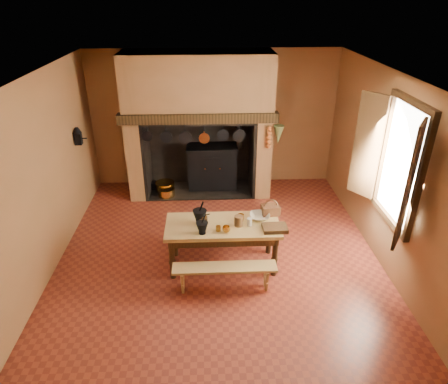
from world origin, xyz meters
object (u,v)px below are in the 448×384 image
at_px(bench_front, 225,272).
at_px(mixing_bowl, 260,216).
at_px(wicker_basket, 270,209).
at_px(iron_range, 213,166).
at_px(work_table, 223,231).
at_px(coffee_grinder, 204,220).

distance_m(bench_front, mixing_bowl, 1.02).
bearing_deg(bench_front, mixing_bowl, 51.87).
relative_size(mixing_bowl, wicker_basket, 1.06).
xyz_separation_m(bench_front, wicker_basket, (0.74, 0.84, 0.51)).
height_order(iron_range, mixing_bowl, iron_range).
bearing_deg(iron_range, mixing_bowl, -75.62).
relative_size(work_table, bench_front, 1.16).
bearing_deg(iron_range, wicker_basket, -71.10).
distance_m(work_table, coffee_grinder, 0.33).
bearing_deg(bench_front, work_table, 90.00).
distance_m(iron_range, mixing_bowl, 2.67).
distance_m(mixing_bowl, wicker_basket, 0.22).
bearing_deg(bench_front, coffee_grinder, 114.74).
distance_m(iron_range, work_table, 2.71).
xyz_separation_m(iron_range, wicker_basket, (0.84, -2.45, 0.33)).
height_order(iron_range, wicker_basket, iron_range).
bearing_deg(wicker_basket, coffee_grinder, -173.90).
bearing_deg(mixing_bowl, wicker_basket, 35.81).
xyz_separation_m(iron_range, mixing_bowl, (0.66, -2.57, 0.28)).
height_order(mixing_bowl, wicker_basket, wicker_basket).
height_order(work_table, bench_front, work_table).
relative_size(iron_range, bench_front, 1.11).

